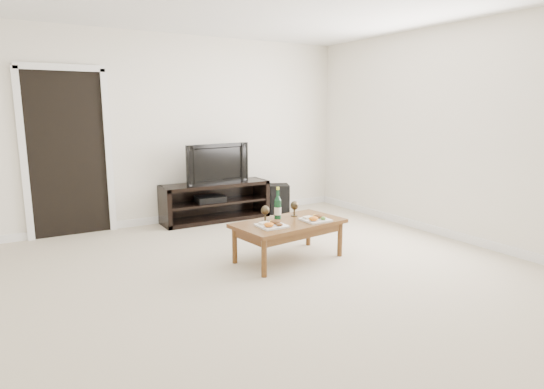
{
  "coord_description": "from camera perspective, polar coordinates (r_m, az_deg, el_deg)",
  "views": [
    {
      "loc": [
        -2.24,
        -3.45,
        1.6
      ],
      "look_at": [
        0.18,
        0.63,
        0.7
      ],
      "focal_mm": 30.0,
      "sensor_mm": 36.0,
      "label": 1
    }
  ],
  "objects": [
    {
      "name": "goblet_left",
      "position": [
        4.82,
        -0.86,
        -2.39
      ],
      "size": [
        0.09,
        0.09,
        0.17
      ],
      "primitive_type": null,
      "color": "#342B1C",
      "rests_on": "coffee_table"
    },
    {
      "name": "television",
      "position": [
        6.52,
        -7.22,
        3.92
      ],
      "size": [
        0.99,
        0.26,
        0.57
      ],
      "primitive_type": "imported",
      "rotation": [
        0.0,
        0.0,
        0.13
      ],
      "color": "black",
      "rests_on": "media_console"
    },
    {
      "name": "plate_left",
      "position": [
        4.62,
        -0.04,
        -3.64
      ],
      "size": [
        0.27,
        0.27,
        0.07
      ],
      "primitive_type": "cube",
      "color": "white",
      "rests_on": "coffee_table"
    },
    {
      "name": "floor",
      "position": [
        4.41,
        2.21,
        -10.54
      ],
      "size": [
        5.5,
        5.5,
        0.0
      ],
      "primitive_type": "plane",
      "color": "#C0B59B",
      "rests_on": "ground"
    },
    {
      "name": "back_wall",
      "position": [
        6.62,
        -10.95,
        7.96
      ],
      "size": [
        5.0,
        0.04,
        2.6
      ],
      "primitive_type": "cube",
      "color": "white",
      "rests_on": "ground"
    },
    {
      "name": "av_receiver",
      "position": [
        6.56,
        -7.77,
        -0.56
      ],
      "size": [
        0.43,
        0.33,
        0.08
      ],
      "primitive_type": "cube",
      "rotation": [
        0.0,
        0.0,
        -0.09
      ],
      "color": "black",
      "rests_on": "media_console"
    },
    {
      "name": "plate_right",
      "position": [
        4.88,
        5.48,
        -2.89
      ],
      "size": [
        0.27,
        0.27,
        0.07
      ],
      "primitive_type": "cube",
      "color": "white",
      "rests_on": "coffee_table"
    },
    {
      "name": "goblet_right",
      "position": [
        5.06,
        2.83,
        -1.77
      ],
      "size": [
        0.09,
        0.09,
        0.17
      ],
      "primitive_type": null,
      "color": "#342B1C",
      "rests_on": "coffee_table"
    },
    {
      "name": "wine_bottle",
      "position": [
        4.91,
        0.73,
        -1.07
      ],
      "size": [
        0.07,
        0.07,
        0.35
      ],
      "primitive_type": "cylinder",
      "color": "#0F381E",
      "rests_on": "coffee_table"
    },
    {
      "name": "media_console",
      "position": [
        6.61,
        -7.11,
        -0.89
      ],
      "size": [
        1.56,
        0.45,
        0.55
      ],
      "primitive_type": "cube",
      "color": "black",
      "rests_on": "ground"
    },
    {
      "name": "doorway",
      "position": [
        6.25,
        -24.27,
        4.52
      ],
      "size": [
        0.9,
        0.02,
        2.05
      ],
      "primitive_type": "cube",
      "color": "black",
      "rests_on": "ground"
    },
    {
      "name": "coffee_table",
      "position": [
        4.89,
        2.09,
        -5.79
      ],
      "size": [
        1.23,
        0.77,
        0.42
      ],
      "primitive_type": "cube",
      "rotation": [
        0.0,
        0.0,
        0.13
      ],
      "color": "brown",
      "rests_on": "ground"
    },
    {
      "name": "subwoofer",
      "position": [
        7.03,
        0.84,
        -0.54
      ],
      "size": [
        0.39,
        0.39,
        0.45
      ],
      "primitive_type": "cube",
      "rotation": [
        0.0,
        0.0,
        -0.4
      ],
      "color": "black",
      "rests_on": "ground"
    }
  ]
}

